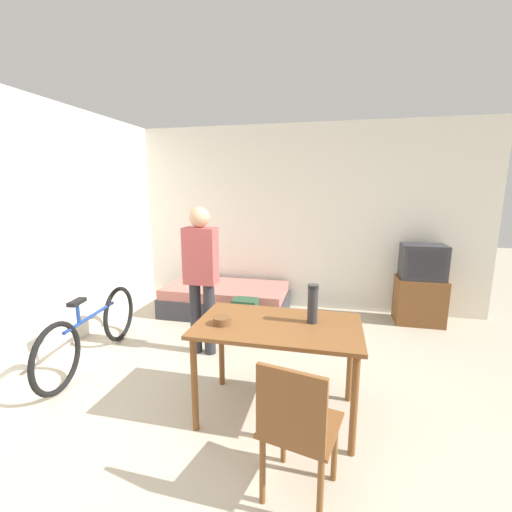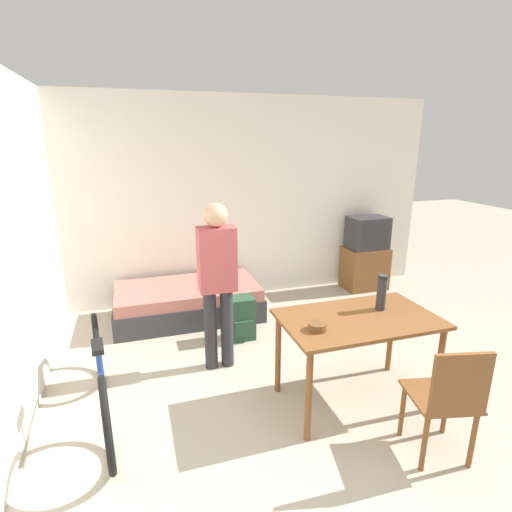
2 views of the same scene
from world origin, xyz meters
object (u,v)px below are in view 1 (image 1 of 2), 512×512
(dining_table, at_px, (278,335))
(bicycle, at_px, (92,332))
(backpack, at_px, (245,318))
(daybed, at_px, (226,300))
(thermos_flask, at_px, (313,302))
(mate_bowl, at_px, (222,321))
(tv, at_px, (421,286))
(person_standing, at_px, (201,271))
(wooden_chair, at_px, (296,426))

(dining_table, relative_size, bicycle, 0.72)
(dining_table, distance_m, backpack, 1.55)
(daybed, relative_size, dining_table, 1.40)
(thermos_flask, bearing_deg, mate_bowl, -164.32)
(daybed, height_order, tv, tv)
(daybed, bearing_deg, tv, 5.16)
(dining_table, bearing_deg, person_standing, 138.22)
(wooden_chair, relative_size, mate_bowl, 6.47)
(wooden_chair, bearing_deg, dining_table, 106.63)
(bicycle, bearing_deg, daybed, 61.53)
(thermos_flask, distance_m, mate_bowl, 0.71)
(wooden_chair, distance_m, thermos_flask, 0.95)
(tv, distance_m, person_standing, 2.94)
(daybed, relative_size, backpack, 3.64)
(wooden_chair, bearing_deg, tv, 66.85)
(bicycle, xyz_separation_m, mate_bowl, (1.59, -0.52, 0.46))
(dining_table, height_order, bicycle, dining_table)
(tv, distance_m, bicycle, 4.04)
(mate_bowl, relative_size, backpack, 0.28)
(dining_table, distance_m, mate_bowl, 0.45)
(dining_table, bearing_deg, wooden_chair, -73.37)
(bicycle, relative_size, person_standing, 1.08)
(thermos_flask, bearing_deg, bicycle, 171.71)
(tv, xyz_separation_m, backpack, (-2.17, -0.97, -0.27))
(backpack, bearing_deg, mate_bowl, -82.12)
(bicycle, height_order, thermos_flask, thermos_flask)
(daybed, xyz_separation_m, tv, (2.65, 0.24, 0.31))
(dining_table, relative_size, mate_bowl, 9.15)
(backpack, bearing_deg, person_standing, -125.74)
(bicycle, height_order, mate_bowl, mate_bowl)
(thermos_flask, height_order, backpack, thermos_flask)
(backpack, bearing_deg, bicycle, -145.93)
(daybed, height_order, thermos_flask, thermos_flask)
(backpack, bearing_deg, tv, 24.18)
(wooden_chair, height_order, thermos_flask, thermos_flask)
(bicycle, bearing_deg, wooden_chair, -27.81)
(daybed, xyz_separation_m, person_standing, (0.13, -1.22, 0.73))
(wooden_chair, bearing_deg, backpack, 111.78)
(wooden_chair, bearing_deg, person_standing, 126.27)
(daybed, height_order, dining_table, dining_table)
(person_standing, distance_m, thermos_flask, 1.45)
(dining_table, distance_m, bicycle, 2.07)
(bicycle, distance_m, thermos_flask, 2.36)
(person_standing, bearing_deg, daybed, 96.11)
(dining_table, distance_m, thermos_flask, 0.37)
(tv, bearing_deg, person_standing, -149.89)
(tv, bearing_deg, wooden_chair, -113.15)
(daybed, distance_m, mate_bowl, 2.37)
(wooden_chair, height_order, mate_bowl, wooden_chair)
(mate_bowl, height_order, backpack, mate_bowl)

